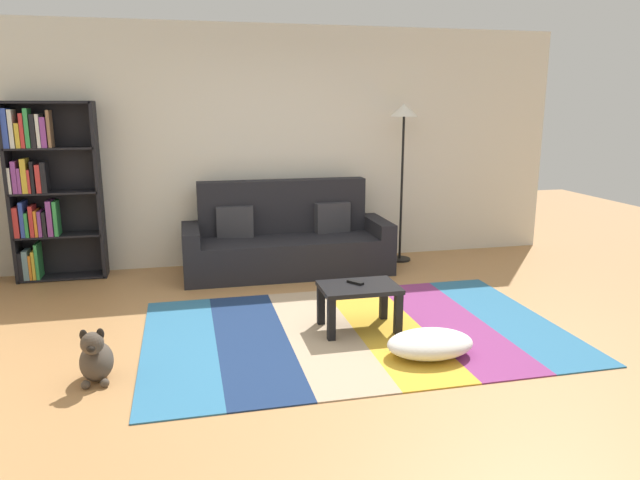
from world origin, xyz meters
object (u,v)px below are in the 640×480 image
Objects in this scene: coffee_table at (359,295)px; tv_remote at (355,282)px; bookshelf at (44,191)px; pouf at (430,344)px; dog at (96,359)px; standing_lamp at (404,131)px; couch at (286,242)px.

coffee_table is 0.11m from tv_remote.
bookshelf reaches higher than pouf.
tv_remote is (1.98, 0.54, 0.24)m from dog.
coffee_table reaches higher than pouf.
standing_lamp reaches higher than coffee_table.
bookshelf is 4.69× the size of dog.
coffee_table is 0.35× the size of standing_lamp.
standing_lamp reaches higher than dog.
tv_remote reaches higher than pouf.
couch is 2.59m from bookshelf.
dog is at bearing -126.12° from couch.
dog is (-1.72, -2.35, -0.18)m from couch.
dog is at bearing 159.50° from tv_remote.
couch is at bearing 53.88° from dog.
bookshelf is 3.51m from tv_remote.
standing_lamp is (1.12, 2.02, 1.22)m from coffee_table.
dog is at bearing -141.24° from standing_lamp.
standing_lamp is at bearing 38.76° from dog.
couch is 3.54× the size of coffee_table.
pouf is 0.36× the size of standing_lamp.
standing_lamp is (0.76, 2.66, 1.43)m from pouf.
dog is at bearing -73.43° from bookshelf.
couch is 1.83m from tv_remote.
couch is 1.89m from coffee_table.
standing_lamp is (3.90, -0.13, 0.58)m from bookshelf.
couch reaches higher than dog.
tv_remote is at bearing 118.52° from pouf.
coffee_table is (0.28, -1.87, -0.03)m from couch.
tv_remote is at bearing -120.12° from standing_lamp.
bookshelf is at bearing 178.09° from standing_lamp.
coffee_table is (2.78, -2.15, -0.65)m from bookshelf.
pouf is (0.36, -0.64, -0.20)m from coffee_table.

